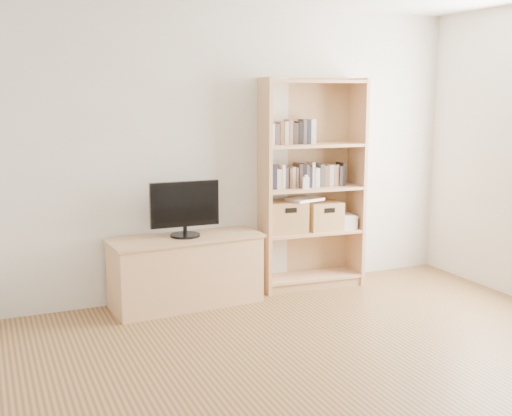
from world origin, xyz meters
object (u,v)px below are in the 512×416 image
baby_monitor (306,183)px  basket_left (286,217)px  bookshelf (312,184)px  laptop (305,199)px  basket_right (323,216)px  tv_stand (186,272)px  television (185,209)px

baby_monitor → basket_left: (-0.15, 0.11, -0.32)m
bookshelf → laptop: bookshelf is taller
basket_left → baby_monitor: bearing=-31.5°
bookshelf → basket_left: size_ratio=5.54×
basket_left → laptop: bearing=-3.3°
basket_left → laptop: laptop is taller
bookshelf → laptop: (-0.08, -0.02, -0.13)m
basket_right → laptop: bearing=-176.1°
tv_stand → basket_left: basket_left is taller
baby_monitor → laptop: (0.04, 0.08, -0.16)m
tv_stand → basket_right: bearing=-1.9°
baby_monitor → laptop: baby_monitor is taller
bookshelf → baby_monitor: 0.16m
basket_left → basket_right: size_ratio=1.10×
television → baby_monitor: (1.15, -0.04, 0.17)m
television → basket_right: (1.39, 0.05, -0.17)m
tv_stand → television: television is taller
television → basket_left: bearing=5.3°
bookshelf → television: size_ratio=3.27×
baby_monitor → basket_left: size_ratio=0.30×
television → laptop: size_ratio=1.92×
television → bookshelf: bearing=3.8°
tv_stand → bookshelf: 1.45m
television → laptop: television is taller
tv_stand → television: 0.56m
baby_monitor → basket_right: bearing=30.5°
bookshelf → basket_right: (0.12, -0.01, -0.31)m
basket_left → laptop: 0.24m
tv_stand → basket_right: size_ratio=3.97×
bookshelf → baby_monitor: (-0.12, -0.10, 0.03)m
bookshelf → basket_right: 0.33m
basket_left → basket_right: bearing=2.6°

